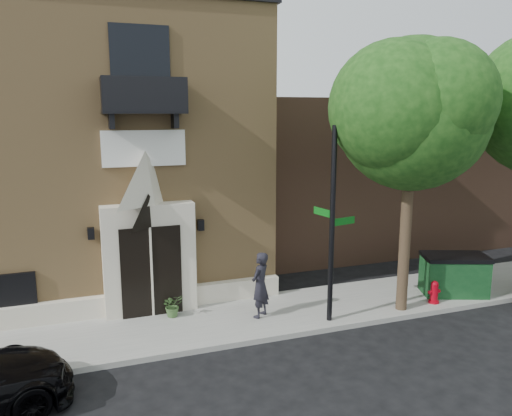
{
  "coord_description": "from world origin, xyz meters",
  "views": [
    {
      "loc": [
        -2.77,
        -11.24,
        5.92
      ],
      "look_at": [
        1.98,
        2.0,
        3.18
      ],
      "focal_mm": 35.0,
      "sensor_mm": 36.0,
      "label": 1
    }
  ],
  "objects_px": {
    "fire_hydrant": "(434,292)",
    "pedestrian_near": "(260,285)",
    "street_sign": "(332,225)",
    "dumpster": "(454,274)"
  },
  "relations": [
    {
      "from": "fire_hydrant",
      "to": "pedestrian_near",
      "type": "relative_size",
      "value": 0.37
    },
    {
      "from": "dumpster",
      "to": "pedestrian_near",
      "type": "bearing_deg",
      "value": -163.05
    },
    {
      "from": "street_sign",
      "to": "pedestrian_near",
      "type": "distance_m",
      "value": 2.65
    },
    {
      "from": "fire_hydrant",
      "to": "dumpster",
      "type": "relative_size",
      "value": 0.31
    },
    {
      "from": "street_sign",
      "to": "pedestrian_near",
      "type": "bearing_deg",
      "value": 142.4
    },
    {
      "from": "dumpster",
      "to": "fire_hydrant",
      "type": "bearing_deg",
      "value": -138.25
    },
    {
      "from": "street_sign",
      "to": "dumpster",
      "type": "height_order",
      "value": "street_sign"
    },
    {
      "from": "fire_hydrant",
      "to": "pedestrian_near",
      "type": "height_order",
      "value": "pedestrian_near"
    },
    {
      "from": "dumpster",
      "to": "street_sign",
      "type": "bearing_deg",
      "value": -153.86
    },
    {
      "from": "street_sign",
      "to": "fire_hydrant",
      "type": "height_order",
      "value": "street_sign"
    }
  ]
}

